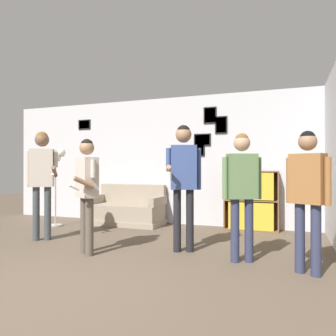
{
  "coord_description": "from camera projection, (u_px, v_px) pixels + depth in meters",
  "views": [
    {
      "loc": [
        2.26,
        -2.25,
        1.17
      ],
      "look_at": [
        0.64,
        2.18,
        1.18
      ],
      "focal_mm": 35.0,
      "sensor_mm": 36.0,
      "label": 1
    }
  ],
  "objects": [
    {
      "name": "couch",
      "position": [
        127.0,
        211.0,
        6.94
      ],
      "size": [
        1.58,
        0.8,
        0.83
      ],
      "color": "gray",
      "rests_on": "ground_plane"
    },
    {
      "name": "floor_lamp",
      "position": [
        55.0,
        167.0,
        6.7
      ],
      "size": [
        0.39,
        0.42,
        1.59
      ],
      "color": "#ADA89E",
      "rests_on": "ground_plane"
    },
    {
      "name": "bookshelf",
      "position": [
        251.0,
        201.0,
        6.26
      ],
      "size": [
        1.02,
        0.3,
        1.13
      ],
      "color": "brown",
      "rests_on": "ground_plane"
    },
    {
      "name": "person_player_foreground_center",
      "position": [
        87.0,
        184.0,
        4.49
      ],
      "size": [
        0.43,
        0.59,
        1.58
      ],
      "color": "brown",
      "rests_on": "ground_plane"
    },
    {
      "name": "person_spectator_near_bookshelf",
      "position": [
        242.0,
        183.0,
        4.11
      ],
      "size": [
        0.46,
        0.33,
        1.62
      ],
      "color": "#2D334C",
      "rests_on": "ground_plane"
    },
    {
      "name": "ground_plane",
      "position": [
        15.0,
        302.0,
        2.88
      ],
      "size": [
        20.0,
        20.0,
        0.0
      ],
      "primitive_type": "plane",
      "color": "brown"
    },
    {
      "name": "person_watcher_holding_cup",
      "position": [
        183.0,
        173.0,
        4.63
      ],
      "size": [
        0.47,
        0.55,
        1.79
      ],
      "color": "black",
      "rests_on": "ground_plane"
    },
    {
      "name": "wall_back",
      "position": [
        175.0,
        160.0,
        7.02
      ],
      "size": [
        8.21,
        0.08,
        2.7
      ],
      "color": "silver",
      "rests_on": "ground_plane"
    },
    {
      "name": "person_spectator_far_right",
      "position": [
        308.0,
        187.0,
        3.63
      ],
      "size": [
        0.45,
        0.34,
        1.6
      ],
      "color": "#2D334C",
      "rests_on": "ground_plane"
    },
    {
      "name": "person_player_foreground_left",
      "position": [
        42.0,
        173.0,
        5.37
      ],
      "size": [
        0.61,
        0.38,
        1.79
      ],
      "color": "#3D4247",
      "rests_on": "ground_plane"
    }
  ]
}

